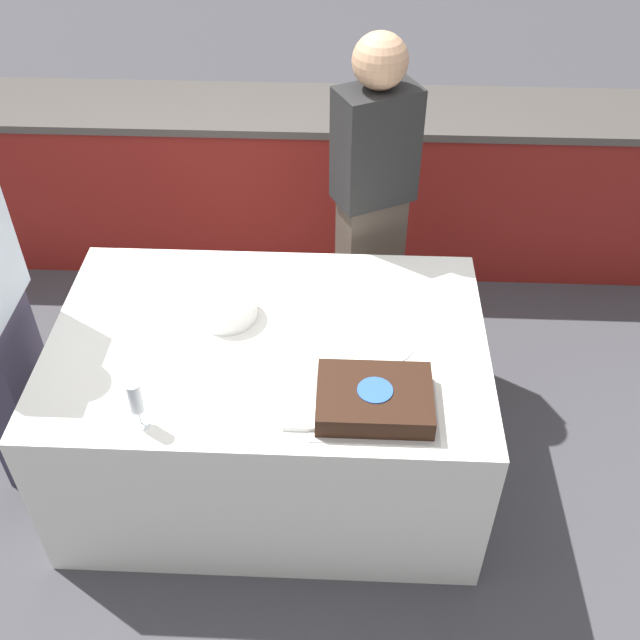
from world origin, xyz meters
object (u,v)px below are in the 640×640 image
at_px(cake, 374,399).
at_px(wine_glass, 135,399).
at_px(person_cutting_cake, 372,206).
at_px(plate_stack, 226,308).

distance_m(cake, wine_glass, 0.79).
height_order(cake, person_cutting_cake, person_cutting_cake).
distance_m(plate_stack, person_cutting_cake, 0.86).
height_order(cake, plate_stack, cake).
height_order(cake, wine_glass, wine_glass).
xyz_separation_m(cake, wine_glass, (-0.78, -0.11, 0.08)).
bearing_deg(wine_glass, plate_stack, 69.17).
relative_size(plate_stack, person_cutting_cake, 0.14).
relative_size(cake, person_cutting_cake, 0.26).
distance_m(plate_stack, wine_glass, 0.60).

